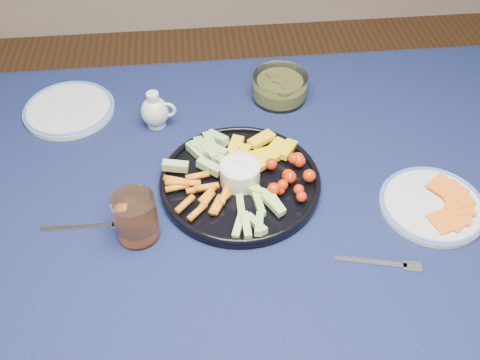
{
  "coord_description": "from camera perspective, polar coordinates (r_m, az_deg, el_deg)",
  "views": [
    {
      "loc": [
        -0.18,
        -0.68,
        1.54
      ],
      "look_at": [
        -0.1,
        0.07,
        0.76
      ],
      "focal_mm": 40.0,
      "sensor_mm": 36.0,
      "label": 1
    }
  ],
  "objects": [
    {
      "name": "fork_left",
      "position": [
        1.06,
        -15.34,
        -4.79
      ],
      "size": [
        0.17,
        0.02,
        0.0
      ],
      "color": "white",
      "rests_on": "dining_table"
    },
    {
      "name": "juice_tumbler",
      "position": [
        1.0,
        -11.02,
        -4.18
      ],
      "size": [
        0.08,
        0.08,
        0.09
      ],
      "color": "white",
      "rests_on": "dining_table"
    },
    {
      "name": "side_plate_extra",
      "position": [
        1.33,
        -17.78,
        7.24
      ],
      "size": [
        0.21,
        0.21,
        0.02
      ],
      "color": "silver",
      "rests_on": "dining_table"
    },
    {
      "name": "crudite_platter",
      "position": [
        1.08,
        -0.11,
        0.1
      ],
      "size": [
        0.33,
        0.33,
        0.1
      ],
      "color": "black",
      "rests_on": "dining_table"
    },
    {
      "name": "pickle_bowl",
      "position": [
        1.3,
        4.25,
        9.79
      ],
      "size": [
        0.13,
        0.13,
        0.06
      ],
      "color": "white",
      "rests_on": "dining_table"
    },
    {
      "name": "fork_right",
      "position": [
        1.0,
        15.19,
        -8.59
      ],
      "size": [
        0.15,
        0.05,
        0.0
      ],
      "color": "white",
      "rests_on": "dining_table"
    },
    {
      "name": "dining_table",
      "position": [
        1.12,
        5.46,
        -5.97
      ],
      "size": [
        1.67,
        1.07,
        0.75
      ],
      "color": "#4D2919",
      "rests_on": "ground"
    },
    {
      "name": "cheese_plate",
      "position": [
        1.11,
        19.88,
        -2.39
      ],
      "size": [
        0.2,
        0.2,
        0.02
      ],
      "color": "silver",
      "rests_on": "dining_table"
    },
    {
      "name": "creamer_pitcher",
      "position": [
        1.23,
        -9.02,
        7.24
      ],
      "size": [
        0.08,
        0.06,
        0.09
      ],
      "color": "silver",
      "rests_on": "dining_table"
    }
  ]
}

